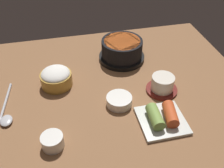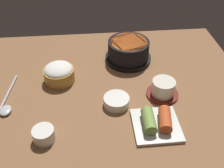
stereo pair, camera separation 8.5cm
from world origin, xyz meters
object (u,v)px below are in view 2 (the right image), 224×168
Objects in this scene: rice_bowl at (59,73)px; side_bowl_near at (44,134)px; banchan_cup_center at (116,101)px; kimchi_plate at (157,122)px; tea_cup_with_saucer at (163,89)px; spoon at (7,104)px; stone_pot at (128,51)px.

rice_bowl is 1.76× the size of side_bowl_near.
kimchi_plate reaches higher than banchan_cup_center.
rice_bowl is 37.87cm from kimchi_plate.
rice_bowl is 1.01× the size of tea_cup_with_saucer.
side_bowl_near is (-21.27, -11.71, 0.46)cm from banchan_cup_center.
spoon is (-45.18, 13.05, -1.12)cm from kimchi_plate.
spoon is at bearing 175.15° from banchan_cup_center.
rice_bowl is 23.38cm from banchan_cup_center.
rice_bowl is 0.54× the size of spoon.
stone_pot is 46.13cm from side_bowl_near.
stone_pot is 25.70cm from banchan_cup_center.
kimchi_plate is (10.51, -10.11, 0.14)cm from banchan_cup_center.
side_bowl_near reaches higher than spoon.
side_bowl_near is (-31.78, -1.60, 0.31)cm from kimchi_plate.
spoon is (-50.26, -0.23, -2.08)cm from tea_cup_with_saucer.
tea_cup_with_saucer is 39.76cm from side_bowl_near.
kimchi_plate is at bearing -39.69° from rice_bowl.
spoon is (-13.40, 14.65, -1.44)cm from side_bowl_near.
kimchi_plate is at bearing -110.96° from tea_cup_with_saucer.
tea_cup_with_saucer is at bearing 0.26° from spoon.
side_bowl_near is (-28.46, -36.25, -2.07)cm from stone_pot.
banchan_cup_center is at bearing -4.85° from spoon.
banchan_cup_center is 1.35× the size of side_bowl_near.
tea_cup_with_saucer is at bearing -17.66° from rice_bowl.
banchan_cup_center is (-15.59, -3.17, -1.10)cm from tea_cup_with_saucer.
banchan_cup_center is at bearing -37.08° from rice_bowl.
kimchi_plate reaches higher than side_bowl_near.
rice_bowl reaches higher than spoon.
kimchi_plate is at bearing 2.89° from side_bowl_near.
stone_pot is at bearing 95.47° from kimchi_plate.
rice_bowl is 35.89cm from tea_cup_with_saucer.
tea_cup_with_saucer is 1.75× the size of side_bowl_near.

